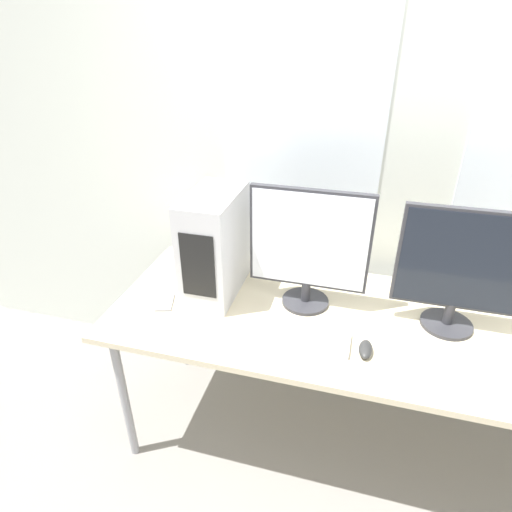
{
  "coord_description": "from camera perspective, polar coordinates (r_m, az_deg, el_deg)",
  "views": [
    {
      "loc": [
        -0.22,
        -1.1,
        1.89
      ],
      "look_at": [
        -0.63,
        0.41,
        1.02
      ],
      "focal_mm": 30.0,
      "sensor_mm": 36.0,
      "label": 1
    }
  ],
  "objects": [
    {
      "name": "wall_back",
      "position": [
        2.13,
        21.19,
        12.42
      ],
      "size": [
        8.0,
        0.07,
        2.7
      ],
      "color": "silver",
      "rests_on": "ground_plane"
    },
    {
      "name": "desk",
      "position": [
        1.92,
        18.81,
        -10.1
      ],
      "size": [
        2.5,
        0.81,
        0.77
      ],
      "color": "beige",
      "rests_on": "ground_plane"
    },
    {
      "name": "pc_tower",
      "position": [
        1.91,
        -5.53,
        1.54
      ],
      "size": [
        0.21,
        0.4,
        0.48
      ],
      "color": "silver",
      "rests_on": "desk"
    },
    {
      "name": "monitor_main",
      "position": [
        1.8,
        7.06,
        1.28
      ],
      "size": [
        0.5,
        0.21,
        0.54
      ],
      "color": "#333338",
      "rests_on": "desk"
    },
    {
      "name": "monitor_right_near",
      "position": [
        1.82,
        25.7,
        -1.48
      ],
      "size": [
        0.49,
        0.21,
        0.52
      ],
      "color": "#333338",
      "rests_on": "desk"
    },
    {
      "name": "keyboard",
      "position": [
        1.74,
        5.17,
        -10.58
      ],
      "size": [
        0.44,
        0.15,
        0.02
      ],
      "color": "silver",
      "rests_on": "desk"
    },
    {
      "name": "mouse",
      "position": [
        1.72,
        14.41,
        -11.95
      ],
      "size": [
        0.05,
        0.11,
        0.04
      ],
      "color": "#2D2D2D",
      "rests_on": "desk"
    },
    {
      "name": "cell_phone",
      "position": [
        1.97,
        -12.06,
        -6.06
      ],
      "size": [
        0.11,
        0.14,
        0.01
      ],
      "rotation": [
        0.0,
        0.0,
        0.3
      ],
      "color": "#99999E",
      "rests_on": "desk"
    }
  ]
}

